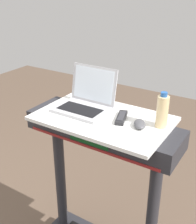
{
  "coord_description": "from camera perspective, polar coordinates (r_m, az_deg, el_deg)",
  "views": [
    {
      "loc": [
        0.75,
        -0.54,
        1.82
      ],
      "look_at": [
        0.0,
        0.65,
        1.16
      ],
      "focal_mm": 46.71,
      "sensor_mm": 36.0,
      "label": 1
    }
  ],
  "objects": [
    {
      "name": "desk_board",
      "position": [
        1.62,
        0.94,
        -1.29
      ],
      "size": [
        0.74,
        0.46,
        0.02
      ],
      "primitive_type": "cube",
      "color": "white",
      "rests_on": "treadmill_base"
    },
    {
      "name": "laptop",
      "position": [
        1.7,
        -2.45,
        2.13
      ],
      "size": [
        0.3,
        0.26,
        0.23
      ],
      "rotation": [
        0.0,
        0.0,
        -0.03
      ],
      "color": "#B7B7BC",
      "rests_on": "desk_board"
    },
    {
      "name": "computer_mouse",
      "position": [
        1.52,
        8.16,
        -2.36
      ],
      "size": [
        0.1,
        0.12,
        0.03
      ],
      "primitive_type": "ellipsoid",
      "rotation": [
        0.0,
        0.0,
        0.54
      ],
      "color": "#4C4C51",
      "rests_on": "desk_board"
    },
    {
      "name": "water_bottle",
      "position": [
        1.51,
        12.48,
        0.16
      ],
      "size": [
        0.06,
        0.06,
        0.19
      ],
      "color": "beige",
      "rests_on": "desk_board"
    },
    {
      "name": "tv_remote",
      "position": [
        1.59,
        4.6,
        -1.07
      ],
      "size": [
        0.09,
        0.17,
        0.02
      ],
      "color": "#232326",
      "rests_on": "desk_board"
    }
  ]
}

